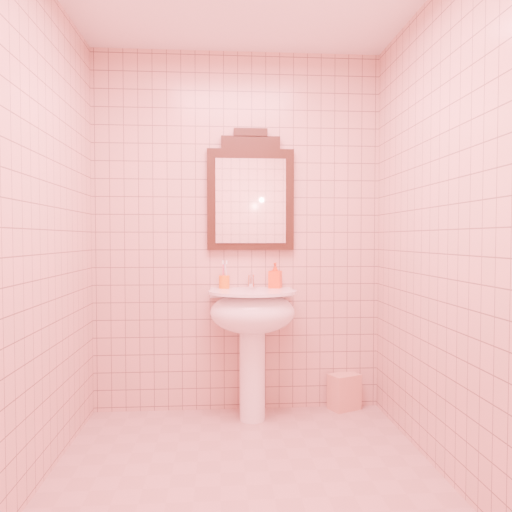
{
  "coord_description": "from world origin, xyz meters",
  "views": [
    {
      "loc": [
        -0.13,
        -2.39,
        1.21
      ],
      "look_at": [
        0.09,
        0.55,
        1.1
      ],
      "focal_mm": 35.0,
      "sensor_mm": 36.0,
      "label": 1
    }
  ],
  "objects": [
    {
      "name": "toothbrush_cup",
      "position": [
        -0.1,
        1.02,
        0.91
      ],
      "size": [
        0.07,
        0.07,
        0.17
      ],
      "rotation": [
        0.0,
        0.0,
        0.3
      ],
      "color": "orange",
      "rests_on": "pedestal_sink"
    },
    {
      "name": "floor",
      "position": [
        0.0,
        0.0,
        0.0
      ],
      "size": [
        2.2,
        2.2,
        0.0
      ],
      "primitive_type": "plane",
      "color": "tan",
      "rests_on": "ground"
    },
    {
      "name": "back_wall",
      "position": [
        0.0,
        1.1,
        1.25
      ],
      "size": [
        2.0,
        0.02,
        2.5
      ],
      "primitive_type": "cube",
      "color": "tan",
      "rests_on": "floor"
    },
    {
      "name": "soap_dispenser",
      "position": [
        0.25,
        1.02,
        0.95
      ],
      "size": [
        0.1,
        0.1,
        0.18
      ],
      "primitive_type": "imported",
      "rotation": [
        0.0,
        0.0,
        -0.35
      ],
      "color": "#E54113",
      "rests_on": "pedestal_sink"
    },
    {
      "name": "mirror",
      "position": [
        0.09,
        1.07,
        1.51
      ],
      "size": [
        0.6,
        0.06,
        0.84
      ],
      "color": "black",
      "rests_on": "back_wall"
    },
    {
      "name": "pedestal_sink",
      "position": [
        0.09,
        0.87,
        0.66
      ],
      "size": [
        0.58,
        0.58,
        0.86
      ],
      "color": "white",
      "rests_on": "floor"
    },
    {
      "name": "towel",
      "position": [
        0.75,
        1.04,
        0.12
      ],
      "size": [
        0.24,
        0.21,
        0.25
      ],
      "primitive_type": "cube",
      "rotation": [
        0.0,
        0.0,
        0.42
      ],
      "color": "#F0AA8D",
      "rests_on": "floor"
    },
    {
      "name": "faucet",
      "position": [
        0.09,
        1.01,
        0.92
      ],
      "size": [
        0.04,
        0.16,
        0.11
      ],
      "color": "white",
      "rests_on": "pedestal_sink"
    }
  ]
}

